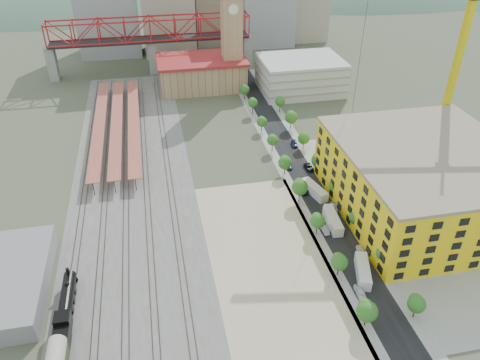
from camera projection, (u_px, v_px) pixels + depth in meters
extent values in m
plane|color=#474C38|center=(255.00, 187.00, 140.36)|extent=(400.00, 400.00, 0.00)
cube|color=#605E59|center=(133.00, 169.00, 148.74)|extent=(36.00, 165.00, 0.06)
cube|color=tan|center=(268.00, 259.00, 113.76)|extent=(28.00, 67.00, 0.06)
cube|color=black|center=(292.00, 157.00, 155.35)|extent=(12.00, 170.00, 0.06)
cube|color=gray|center=(276.00, 158.00, 154.43)|extent=(3.00, 170.00, 0.04)
cube|color=gray|center=(308.00, 155.00, 156.27)|extent=(3.00, 170.00, 0.04)
cube|color=gray|center=(427.00, 208.00, 131.38)|extent=(50.00, 90.00, 0.06)
cube|color=#382B23|center=(85.00, 174.00, 146.23)|extent=(0.12, 160.00, 0.18)
cube|color=#382B23|center=(90.00, 173.00, 146.46)|extent=(0.12, 160.00, 0.18)
cube|color=#382B23|center=(105.00, 172.00, 147.22)|extent=(0.12, 160.00, 0.18)
cube|color=#382B23|center=(109.00, 171.00, 147.46)|extent=(0.12, 160.00, 0.18)
cube|color=#382B23|center=(124.00, 170.00, 148.22)|extent=(0.12, 160.00, 0.18)
cube|color=#382B23|center=(129.00, 169.00, 148.46)|extent=(0.12, 160.00, 0.18)
cube|color=#382B23|center=(143.00, 168.00, 149.22)|extent=(0.12, 160.00, 0.18)
cube|color=#382B23|center=(148.00, 167.00, 149.46)|extent=(0.12, 160.00, 0.18)
cube|color=#382B23|center=(165.00, 165.00, 150.39)|extent=(0.12, 160.00, 0.18)
cube|color=#382B23|center=(170.00, 165.00, 150.63)|extent=(0.12, 160.00, 0.18)
cube|color=#B05E43|center=(99.00, 123.00, 167.38)|extent=(4.00, 80.00, 0.25)
cylinder|color=black|center=(100.00, 128.00, 168.46)|extent=(0.24, 0.24, 4.00)
cube|color=#B05E43|center=(117.00, 122.00, 168.38)|extent=(4.00, 80.00, 0.25)
cylinder|color=black|center=(117.00, 127.00, 169.46)|extent=(0.24, 0.24, 4.00)
cube|color=#B05E43|center=(133.00, 121.00, 169.38)|extent=(4.00, 80.00, 0.25)
cylinder|color=black|center=(134.00, 126.00, 170.46)|extent=(0.24, 0.24, 4.00)
cube|color=tan|center=(202.00, 74.00, 203.72)|extent=(36.00, 22.00, 12.00)
cube|color=maroon|center=(201.00, 60.00, 200.19)|extent=(38.00, 24.00, 1.20)
cube|color=tan|center=(232.00, 42.00, 196.64)|extent=(8.00, 8.00, 40.00)
cylinder|color=white|center=(233.00, 9.00, 185.65)|extent=(4.00, 0.30, 4.00)
cube|color=silver|center=(301.00, 75.00, 200.14)|extent=(34.00, 26.00, 14.00)
cube|color=gray|center=(52.00, 63.00, 211.01)|extent=(4.00, 6.00, 15.00)
cube|color=gray|center=(247.00, 51.00, 226.00)|extent=(4.00, 6.00, 15.00)
cube|color=gray|center=(153.00, 57.00, 218.50)|extent=(4.00, 6.00, 15.00)
cube|color=black|center=(151.00, 40.00, 214.15)|extent=(90.00, 9.00, 1.00)
cube|color=yellow|center=(424.00, 182.00, 126.01)|extent=(44.00, 50.00, 18.00)
cube|color=gray|center=(432.00, 152.00, 120.90)|extent=(44.60, 50.60, 0.80)
cube|color=#9EA0A3|center=(108.00, 16.00, 237.71)|extent=(30.00, 25.00, 38.00)
cube|color=#B2A58C|center=(167.00, 1.00, 234.79)|extent=(26.00, 22.00, 52.00)
cube|color=gray|center=(216.00, 14.00, 257.61)|extent=(24.00, 24.00, 30.00)
cube|color=brown|center=(189.00, 14.00, 264.59)|extent=(20.00, 20.00, 26.00)
ellipsoid|color=#4C6B59|center=(85.00, 93.00, 377.90)|extent=(396.00, 216.00, 180.00)
ellipsoid|color=#4C6B59|center=(231.00, 108.00, 410.93)|extent=(484.00, 264.00, 220.00)
ellipsoid|color=#4C6B59|center=(362.00, 74.00, 418.95)|extent=(418.00, 228.00, 190.00)
cylinder|color=black|center=(67.00, 296.00, 100.01)|extent=(2.76, 13.25, 2.76)
cube|color=black|center=(63.00, 322.00, 93.98)|extent=(3.09, 3.31, 3.53)
cylinder|color=black|center=(68.00, 272.00, 103.47)|extent=(0.77, 0.77, 1.77)
sphere|color=black|center=(67.00, 284.00, 101.04)|extent=(1.10, 1.10, 1.10)
cone|color=black|center=(72.00, 277.00, 107.09)|extent=(2.87, 1.77, 2.87)
cube|color=black|center=(61.00, 344.00, 90.25)|extent=(3.09, 6.63, 3.09)
cube|color=yellow|center=(451.00, 85.00, 142.66)|extent=(1.77, 1.77, 49.66)
cube|color=silver|center=(363.00, 271.00, 108.17)|extent=(5.74, 10.77, 2.85)
cube|color=silver|center=(333.00, 221.00, 123.93)|extent=(3.45, 10.53, 2.84)
cube|color=silver|center=(331.00, 218.00, 125.40)|extent=(4.27, 9.62, 2.55)
cube|color=silver|center=(314.00, 190.00, 136.27)|extent=(5.46, 10.77, 2.85)
imported|color=silver|center=(360.00, 293.00, 103.40)|extent=(2.15, 4.77, 1.59)
imported|color=#9E9DA2|center=(325.00, 230.00, 122.07)|extent=(1.47, 4.04, 1.32)
imported|color=black|center=(302.00, 189.00, 137.93)|extent=(3.09, 5.96, 1.60)
imported|color=navy|center=(289.00, 166.00, 149.35)|extent=(2.35, 4.72, 1.32)
imported|color=white|center=(361.00, 251.00, 115.19)|extent=(1.65, 3.88, 1.31)
imported|color=gray|center=(334.00, 207.00, 130.46)|extent=(2.15, 4.54, 1.44)
imported|color=black|center=(309.00, 167.00, 148.36)|extent=(2.38, 4.95, 1.36)
imported|color=navy|center=(294.00, 144.00, 161.49)|extent=(2.59, 4.87, 1.34)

